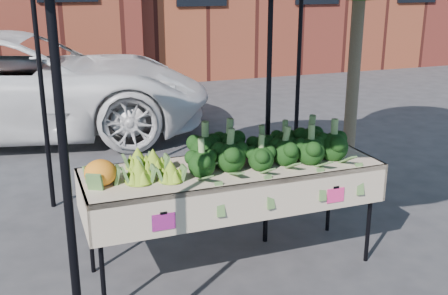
{
  "coord_description": "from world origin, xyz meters",
  "views": [
    {
      "loc": [
        -1.47,
        -3.7,
        2.33
      ],
      "look_at": [
        0.02,
        0.32,
        1.0
      ],
      "focal_mm": 43.43,
      "sensor_mm": 36.0,
      "label": 1
    }
  ],
  "objects": [
    {
      "name": "street_tree",
      "position": [
        1.71,
        1.03,
        1.87
      ],
      "size": [
        1.9,
        1.9,
        3.75
      ],
      "primitive_type": null,
      "color": "#1E4C14",
      "rests_on": "ground"
    },
    {
      "name": "table",
      "position": [
        0.02,
        0.12,
        0.45
      ],
      "size": [
        2.4,
        0.81,
        0.9
      ],
      "color": "beige",
      "rests_on": "ground"
    },
    {
      "name": "ground",
      "position": [
        0.0,
        0.0,
        0.0
      ],
      "size": [
        90.0,
        90.0,
        0.0
      ],
      "primitive_type": "plane",
      "color": "#2F2F32"
    },
    {
      "name": "canopy",
      "position": [
        0.13,
        0.53,
        1.37
      ],
      "size": [
        3.16,
        3.16,
        2.74
      ],
      "primitive_type": null,
      "color": "black",
      "rests_on": "ground"
    },
    {
      "name": "romanesco_cluster",
      "position": [
        -0.64,
        0.16,
        1.01
      ],
      "size": [
        0.46,
        0.6,
        0.23
      ],
      "primitive_type": "ellipsoid",
      "color": "#8DBA30",
      "rests_on": "table"
    },
    {
      "name": "broccoli_heap",
      "position": [
        0.3,
        0.15,
        1.05
      ],
      "size": [
        1.4,
        0.6,
        0.3
      ],
      "primitive_type": "ellipsoid",
      "color": "black",
      "rests_on": "table"
    },
    {
      "name": "cauliflower_pair",
      "position": [
        -1.03,
        0.07,
        1.0
      ],
      "size": [
        0.23,
        0.23,
        0.21
      ],
      "primitive_type": "ellipsoid",
      "color": "orange",
      "rests_on": "table"
    }
  ]
}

